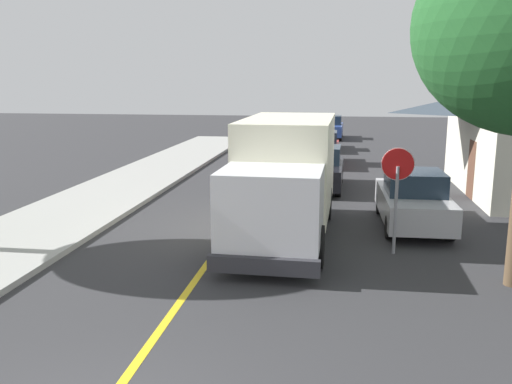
{
  "coord_description": "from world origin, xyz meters",
  "views": [
    {
      "loc": [
        2.94,
        -5.18,
        4.26
      ],
      "look_at": [
        0.91,
        8.51,
        1.4
      ],
      "focal_mm": 38.33,
      "sensor_mm": 36.0,
      "label": 1
    }
  ],
  "objects": [
    {
      "name": "parked_van_across",
      "position": [
        5.2,
        10.93,
        0.79
      ],
      "size": [
        1.88,
        4.43,
        1.67
      ],
      "color": "#B7B7BC",
      "rests_on": "ground"
    },
    {
      "name": "parked_car_near",
      "position": [
        2.29,
        16.29,
        0.79
      ],
      "size": [
        1.93,
        4.45,
        1.67
      ],
      "color": "black",
      "rests_on": "ground"
    },
    {
      "name": "parked_car_mid",
      "position": [
        2.14,
        22.67,
        0.79
      ],
      "size": [
        1.82,
        4.41,
        1.67
      ],
      "color": "maroon",
      "rests_on": "ground"
    },
    {
      "name": "parked_car_furthest",
      "position": [
        2.42,
        35.22,
        0.79
      ],
      "size": [
        1.93,
        4.45,
        1.67
      ],
      "color": "#2D4793",
      "rests_on": "ground"
    },
    {
      "name": "parked_car_far",
      "position": [
        1.81,
        28.65,
        0.79
      ],
      "size": [
        1.95,
        4.46,
        1.67
      ],
      "color": "#4C564C",
      "rests_on": "ground"
    },
    {
      "name": "stop_sign",
      "position": [
        4.41,
        8.22,
        1.86
      ],
      "size": [
        0.8,
        0.1,
        2.65
      ],
      "color": "gray",
      "rests_on": "ground"
    },
    {
      "name": "centre_line_yellow",
      "position": [
        0.0,
        10.0,
        0.0
      ],
      "size": [
        0.16,
        56.0,
        0.01
      ],
      "primitive_type": "cube",
      "color": "gold",
      "rests_on": "ground"
    },
    {
      "name": "box_truck",
      "position": [
        1.58,
        9.48,
        1.77
      ],
      "size": [
        2.57,
        7.24,
        3.2
      ],
      "color": "#F2EDCC",
      "rests_on": "ground"
    }
  ]
}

